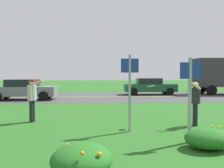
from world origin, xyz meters
TOP-DOWN VIEW (x-y plane):
  - ground_plane at (0.00, 9.51)m, footprint 120.00×120.00m
  - highway_strip at (0.00, 19.02)m, footprint 120.00×8.90m
  - highway_center_stripe at (0.00, 19.02)m, footprint 120.00×0.16m
  - daylily_clump_front_left at (-2.23, 3.23)m, footprint 1.14×1.25m
  - daylily_clump_mid_right at (0.76, 4.71)m, footprint 1.13×1.01m
  - sign_post_near_path at (-0.95, 6.66)m, footprint 0.56×0.10m
  - sign_post_by_roadside at (0.52, 5.30)m, footprint 0.56×0.10m
  - person_thrower_red_cap_gray_shirt at (-4.48, 8.47)m, footprint 0.58×0.52m
  - person_catcher_dark_shirt at (1.50, 7.50)m, footprint 0.54×0.51m
  - frisbee_pale_blue at (-0.09, 7.52)m, footprint 0.26×0.25m
  - car_gray_center_left at (-7.30, 17.02)m, footprint 4.50×2.00m
  - car_dark_green_center_right at (2.51, 21.02)m, footprint 4.50×2.00m

SIDE VIEW (x-z plane):
  - ground_plane at x=0.00m, z-range 0.00..0.00m
  - highway_strip at x=0.00m, z-range 0.00..0.01m
  - highway_center_stripe at x=0.00m, z-range 0.01..0.01m
  - daylily_clump_mid_right at x=0.76m, z-range -0.02..0.53m
  - daylily_clump_front_left at x=-2.23m, z-range -0.02..0.57m
  - car_gray_center_left at x=-7.30m, z-range 0.01..1.46m
  - car_dark_green_center_right at x=2.51m, z-range 0.01..1.46m
  - person_catcher_dark_shirt at x=1.50m, z-range 0.11..1.76m
  - person_thrower_red_cap_gray_shirt at x=-4.48m, z-range 0.18..1.81m
  - sign_post_by_roadside at x=0.52m, z-range 0.25..2.54m
  - frisbee_pale_blue at x=-0.09m, z-range 1.37..1.46m
  - sign_post_near_path at x=-0.95m, z-range 0.26..2.72m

